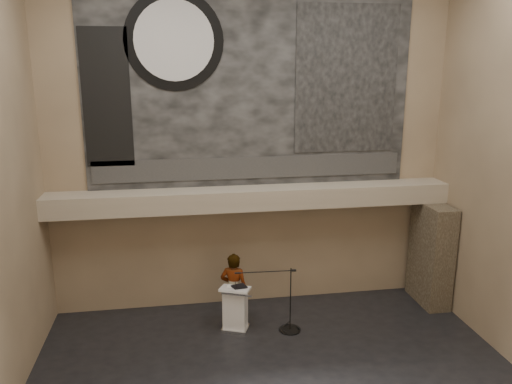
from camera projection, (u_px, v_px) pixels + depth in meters
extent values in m
cube|color=#7C674F|center=(251.00, 144.00, 12.45)|extent=(10.00, 0.02, 8.50)
cube|color=#7C674F|center=(376.00, 268.00, 4.80)|extent=(10.00, 0.02, 8.50)
cube|color=gray|center=(253.00, 198.00, 12.39)|extent=(10.00, 0.80, 0.50)
cylinder|color=#B2893D|center=(189.00, 212.00, 12.16)|extent=(0.04, 0.04, 0.06)
cylinder|color=#B2893D|center=(327.00, 206.00, 12.70)|extent=(0.04, 0.04, 0.06)
cube|color=black|center=(251.00, 84.00, 12.06)|extent=(8.00, 0.05, 5.00)
cube|color=#2B2B2B|center=(251.00, 168.00, 12.53)|extent=(7.76, 0.02, 0.55)
cylinder|color=black|center=(174.00, 41.00, 11.50)|extent=(2.30, 0.02, 2.30)
cylinder|color=silver|center=(174.00, 41.00, 11.48)|extent=(1.84, 0.02, 1.84)
cube|color=black|center=(347.00, 80.00, 12.38)|extent=(2.60, 0.02, 3.60)
cube|color=black|center=(107.00, 98.00, 11.57)|extent=(1.10, 0.02, 3.20)
cube|color=#3D3225|center=(431.00, 254.00, 13.07)|extent=(0.60, 1.40, 2.70)
cube|color=silver|center=(236.00, 328.00, 11.93)|extent=(0.73, 0.65, 0.08)
cube|color=white|center=(235.00, 308.00, 11.80)|extent=(0.63, 0.54, 0.96)
cube|color=white|center=(235.00, 289.00, 11.66)|extent=(0.81, 0.70, 0.13)
cube|color=black|center=(239.00, 287.00, 11.67)|extent=(0.38, 0.34, 0.04)
cube|color=white|center=(231.00, 288.00, 11.65)|extent=(0.28, 0.34, 0.00)
imported|color=silver|center=(234.00, 289.00, 12.02)|extent=(0.77, 0.64, 1.82)
cylinder|color=black|center=(290.00, 330.00, 11.92)|extent=(0.52, 0.52, 0.02)
cylinder|color=black|center=(290.00, 300.00, 11.73)|extent=(0.03, 0.03, 1.59)
cylinder|color=black|center=(265.00, 272.00, 11.48)|extent=(1.38, 0.08, 0.02)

